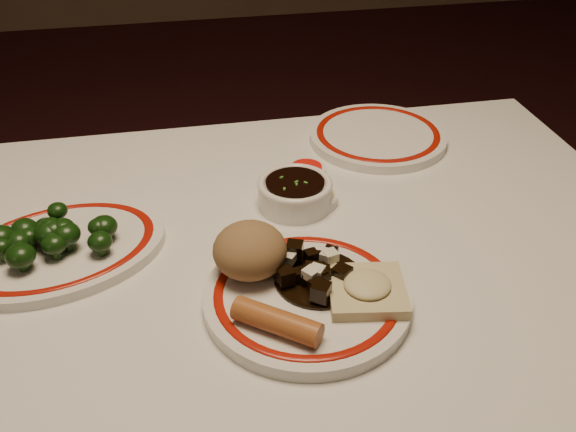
{
  "coord_description": "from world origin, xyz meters",
  "views": [
    {
      "loc": [
        -0.08,
        -0.64,
        1.29
      ],
      "look_at": [
        0.06,
        0.06,
        0.8
      ],
      "focal_mm": 40.0,
      "sensor_mm": 36.0,
      "label": 1
    }
  ],
  "objects_px": {
    "stirfry_heap": "(316,274)",
    "broccoli_plate": "(57,249)",
    "main_plate": "(307,297)",
    "broccoli_pile": "(49,234)",
    "dining_table": "(256,328)",
    "fried_wonton": "(367,289)",
    "rice_mound": "(250,250)",
    "soy_bowl": "(295,194)",
    "spring_roll": "(277,321)"
  },
  "relations": [
    {
      "from": "stirfry_heap",
      "to": "broccoli_plate",
      "type": "bearing_deg",
      "value": 156.21
    },
    {
      "from": "main_plate",
      "to": "broccoli_pile",
      "type": "xyz_separation_m",
      "value": [
        -0.31,
        0.16,
        0.03
      ]
    },
    {
      "from": "dining_table",
      "to": "stirfry_heap",
      "type": "height_order",
      "value": "stirfry_heap"
    },
    {
      "from": "fried_wonton",
      "to": "broccoli_plate",
      "type": "height_order",
      "value": "fried_wonton"
    },
    {
      "from": "dining_table",
      "to": "broccoli_pile",
      "type": "xyz_separation_m",
      "value": [
        -0.26,
        0.09,
        0.13
      ]
    },
    {
      "from": "stirfry_heap",
      "to": "rice_mound",
      "type": "bearing_deg",
      "value": 155.76
    },
    {
      "from": "main_plate",
      "to": "fried_wonton",
      "type": "bearing_deg",
      "value": -15.71
    },
    {
      "from": "broccoli_plate",
      "to": "soy_bowl",
      "type": "xyz_separation_m",
      "value": [
        0.34,
        0.06,
        0.01
      ]
    },
    {
      "from": "fried_wonton",
      "to": "broccoli_pile",
      "type": "xyz_separation_m",
      "value": [
        -0.38,
        0.17,
        0.01
      ]
    },
    {
      "from": "spring_roll",
      "to": "fried_wonton",
      "type": "bearing_deg",
      "value": -34.51
    },
    {
      "from": "dining_table",
      "to": "soy_bowl",
      "type": "xyz_separation_m",
      "value": [
        0.09,
        0.15,
        0.11
      ]
    },
    {
      "from": "fried_wonton",
      "to": "stirfry_heap",
      "type": "xyz_separation_m",
      "value": [
        -0.05,
        0.04,
        0.0
      ]
    },
    {
      "from": "fried_wonton",
      "to": "broccoli_plate",
      "type": "relative_size",
      "value": 0.31
    },
    {
      "from": "fried_wonton",
      "to": "stirfry_heap",
      "type": "relative_size",
      "value": 0.93
    },
    {
      "from": "spring_roll",
      "to": "soy_bowl",
      "type": "relative_size",
      "value": 0.96
    },
    {
      "from": "soy_bowl",
      "to": "broccoli_plate",
      "type": "bearing_deg",
      "value": -170.7
    },
    {
      "from": "dining_table",
      "to": "fried_wonton",
      "type": "distance_m",
      "value": 0.19
    },
    {
      "from": "fried_wonton",
      "to": "stirfry_heap",
      "type": "height_order",
      "value": "stirfry_heap"
    },
    {
      "from": "spring_roll",
      "to": "stirfry_heap",
      "type": "distance_m",
      "value": 0.1
    },
    {
      "from": "broccoli_plate",
      "to": "spring_roll",
      "type": "bearing_deg",
      "value": -39.97
    },
    {
      "from": "broccoli_pile",
      "to": "main_plate",
      "type": "bearing_deg",
      "value": -26.3
    },
    {
      "from": "main_plate",
      "to": "soy_bowl",
      "type": "distance_m",
      "value": 0.22
    },
    {
      "from": "broccoli_pile",
      "to": "rice_mound",
      "type": "bearing_deg",
      "value": -21.96
    },
    {
      "from": "dining_table",
      "to": "spring_roll",
      "type": "distance_m",
      "value": 0.17
    },
    {
      "from": "dining_table",
      "to": "main_plate",
      "type": "distance_m",
      "value": 0.13
    },
    {
      "from": "main_plate",
      "to": "rice_mound",
      "type": "relative_size",
      "value": 3.4
    },
    {
      "from": "spring_roll",
      "to": "broccoli_pile",
      "type": "relative_size",
      "value": 0.63
    },
    {
      "from": "dining_table",
      "to": "broccoli_plate",
      "type": "relative_size",
      "value": 3.51
    },
    {
      "from": "rice_mound",
      "to": "fried_wonton",
      "type": "bearing_deg",
      "value": -29.16
    },
    {
      "from": "broccoli_plate",
      "to": "broccoli_pile",
      "type": "bearing_deg",
      "value": -121.83
    },
    {
      "from": "spring_roll",
      "to": "fried_wonton",
      "type": "xyz_separation_m",
      "value": [
        0.12,
        0.04,
        -0.0
      ]
    },
    {
      "from": "broccoli_plate",
      "to": "broccoli_pile",
      "type": "distance_m",
      "value": 0.03
    },
    {
      "from": "fried_wonton",
      "to": "dining_table",
      "type": "bearing_deg",
      "value": 146.33
    },
    {
      "from": "spring_roll",
      "to": "stirfry_heap",
      "type": "xyz_separation_m",
      "value": [
        0.06,
        0.08,
        -0.0
      ]
    },
    {
      "from": "broccoli_pile",
      "to": "soy_bowl",
      "type": "bearing_deg",
      "value": 10.3
    },
    {
      "from": "main_plate",
      "to": "fried_wonton",
      "type": "distance_m",
      "value": 0.07
    },
    {
      "from": "fried_wonton",
      "to": "soy_bowl",
      "type": "xyz_separation_m",
      "value": [
        -0.04,
        0.24,
        -0.01
      ]
    },
    {
      "from": "stirfry_heap",
      "to": "soy_bowl",
      "type": "bearing_deg",
      "value": 85.78
    },
    {
      "from": "spring_roll",
      "to": "stirfry_heap",
      "type": "relative_size",
      "value": 0.93
    },
    {
      "from": "main_plate",
      "to": "stirfry_heap",
      "type": "xyz_separation_m",
      "value": [
        0.02,
        0.02,
        0.02
      ]
    },
    {
      "from": "main_plate",
      "to": "stirfry_heap",
      "type": "height_order",
      "value": "stirfry_heap"
    },
    {
      "from": "main_plate",
      "to": "broccoli_pile",
      "type": "height_order",
      "value": "broccoli_pile"
    },
    {
      "from": "dining_table",
      "to": "stirfry_heap",
      "type": "distance_m",
      "value": 0.15
    },
    {
      "from": "broccoli_plate",
      "to": "main_plate",
      "type": "bearing_deg",
      "value": -27.63
    },
    {
      "from": "broccoli_plate",
      "to": "soy_bowl",
      "type": "height_order",
      "value": "soy_bowl"
    },
    {
      "from": "main_plate",
      "to": "soy_bowl",
      "type": "relative_size",
      "value": 2.87
    },
    {
      "from": "stirfry_heap",
      "to": "soy_bowl",
      "type": "relative_size",
      "value": 1.03
    },
    {
      "from": "spring_roll",
      "to": "rice_mound",
      "type": "bearing_deg",
      "value": 44.58
    },
    {
      "from": "dining_table",
      "to": "rice_mound",
      "type": "height_order",
      "value": "rice_mound"
    },
    {
      "from": "dining_table",
      "to": "broccoli_plate",
      "type": "height_order",
      "value": "broccoli_plate"
    }
  ]
}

